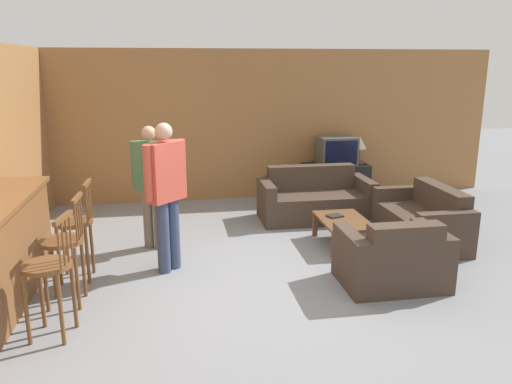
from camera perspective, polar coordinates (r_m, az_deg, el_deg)
ground_plane at (r=5.56m, az=2.69°, el=-10.51°), size 24.00×24.00×0.00m
wall_back at (r=8.80m, az=-2.40°, el=7.58°), size 9.40×0.08×2.60m
bar_chair_near at (r=4.70m, az=-22.54°, el=-8.59°), size 0.49×0.49×1.12m
bar_chair_mid at (r=5.26m, az=-21.09°, el=-5.98°), size 0.44×0.44×1.12m
bar_chair_far at (r=5.83m, az=-19.96°, el=-3.93°), size 0.43×0.43×1.12m
couch_far at (r=7.81m, az=6.72°, el=-0.94°), size 1.71×0.84×0.79m
armchair_near at (r=5.63m, az=15.38°, el=-7.51°), size 1.09×0.80×0.77m
loveseat_right at (r=7.11m, az=18.51°, el=-3.17°), size 0.77×1.48×0.76m
coffee_table at (r=6.68m, az=9.97°, el=-3.53°), size 0.61×0.93×0.36m
tv_unit at (r=8.93m, az=9.05°, el=1.14°), size 1.11×0.56×0.64m
tv at (r=8.82m, az=9.20°, el=4.70°), size 0.63×0.51×0.49m
book_on_table at (r=6.77m, az=9.01°, el=-2.71°), size 0.24×0.21×0.02m
table_lamp at (r=8.95m, az=11.78°, el=5.42°), size 0.23×0.23×0.48m
person_by_window at (r=6.49m, az=-11.90°, el=1.32°), size 0.49×0.32×1.60m
person_by_counter at (r=5.71m, az=-10.22°, el=0.28°), size 0.47×0.47×1.72m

